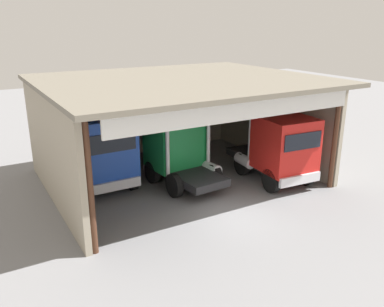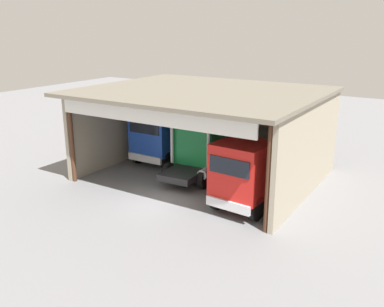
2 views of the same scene
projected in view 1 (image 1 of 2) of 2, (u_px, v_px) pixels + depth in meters
name	position (u px, v px, depth m)	size (l,w,h in m)	color
ground_plane	(234.00, 216.00, 16.77)	(80.00, 80.00, 0.00)	slate
workshop_shed	(170.00, 107.00, 20.32)	(12.78, 10.99, 5.16)	#9E937F
truck_blue_center_right_bay	(102.00, 151.00, 18.81)	(2.75, 4.57, 3.60)	#1E47B7
truck_green_center_bay	(179.00, 150.00, 19.74)	(2.91, 4.50, 3.44)	#197F3D
truck_red_center_left_bay	(280.00, 148.00, 19.67)	(2.70, 5.43, 3.40)	red
oil_drum	(170.00, 145.00, 24.88)	(0.58, 0.58, 0.88)	gold
tool_cart	(123.00, 157.00, 22.40)	(0.90, 0.60, 1.00)	red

